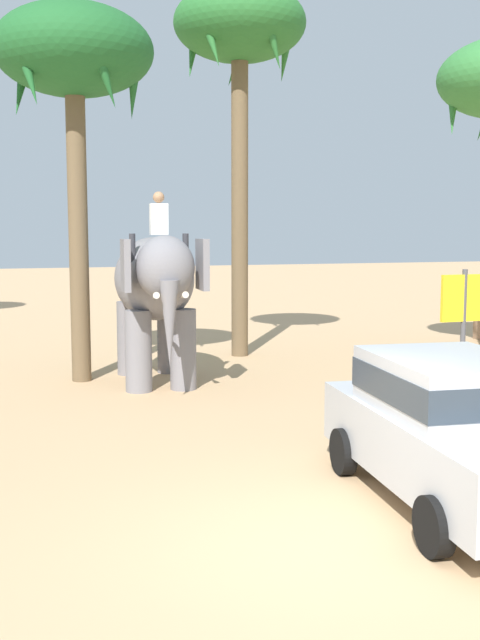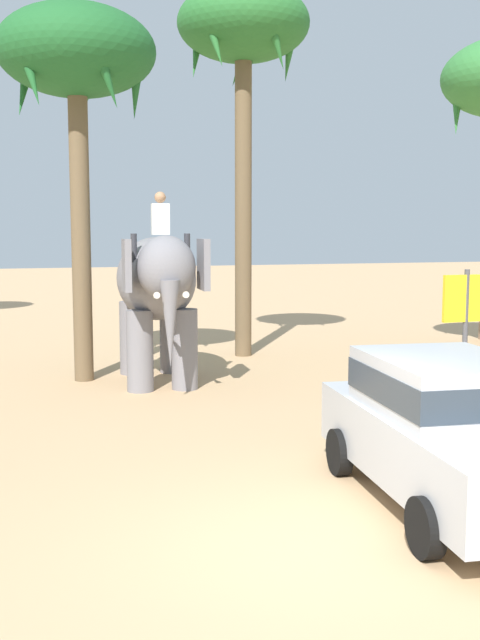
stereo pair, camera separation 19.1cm
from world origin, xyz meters
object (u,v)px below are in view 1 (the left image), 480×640
(palm_tree_behind_elephant, at_px, (240,36))
(palm_tree_left_of_road, at_px, (74,61))
(car_sedan_foreground, at_px, (452,424))
(signboard_yellow, at_px, (464,306))
(elephant_with_mahout, at_px, (156,287))

(palm_tree_behind_elephant, distance_m, palm_tree_left_of_road, 4.81)
(car_sedan_foreground, bearing_deg, palm_tree_left_of_road, 109.61)
(palm_tree_behind_elephant, relative_size, signboard_yellow, 3.75)
(palm_tree_left_of_road, distance_m, signboard_yellow, 9.10)
(palm_tree_behind_elephant, xyz_separation_m, signboard_yellow, (2.62, -5.60, -6.11))
(palm_tree_behind_elephant, bearing_deg, palm_tree_left_of_road, -154.82)
(palm_tree_behind_elephant, bearing_deg, signboard_yellow, -64.93)
(palm_tree_left_of_road, xyz_separation_m, signboard_yellow, (6.81, -3.63, -4.82))
(car_sedan_foreground, xyz_separation_m, signboard_yellow, (3.73, 5.04, 0.76))
(car_sedan_foreground, distance_m, palm_tree_left_of_road, 10.76)
(elephant_with_mahout, bearing_deg, palm_tree_behind_elephant, 45.14)
(palm_tree_behind_elephant, height_order, palm_tree_left_of_road, palm_tree_behind_elephant)
(car_sedan_foreground, distance_m, signboard_yellow, 6.31)
(car_sedan_foreground, height_order, palm_tree_left_of_road, palm_tree_left_of_road)
(car_sedan_foreground, bearing_deg, signboard_yellow, 53.49)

